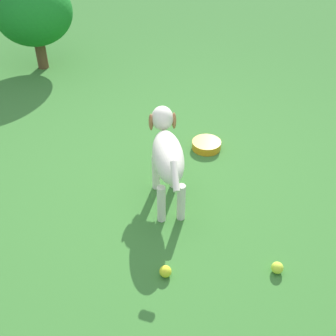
% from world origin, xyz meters
% --- Properties ---
extents(ground, '(14.00, 14.00, 0.00)m').
position_xyz_m(ground, '(0.00, 0.00, 0.00)').
color(ground, '#38722D').
extents(dog, '(0.36, 0.76, 0.54)m').
position_xyz_m(dog, '(-0.03, -0.16, 0.36)').
color(dog, silver).
rests_on(dog, ground).
extents(tennis_ball_0, '(0.07, 0.07, 0.07)m').
position_xyz_m(tennis_ball_0, '(0.23, -0.98, 0.03)').
color(tennis_ball_0, '#CBE439').
rests_on(tennis_ball_0, ground).
extents(tennis_ball_1, '(0.07, 0.07, 0.07)m').
position_xyz_m(tennis_ball_1, '(-0.32, -0.73, 0.03)').
color(tennis_ball_1, '#CED52A').
rests_on(tennis_ball_1, ground).
extents(water_bowl, '(0.22, 0.22, 0.06)m').
position_xyz_m(water_bowl, '(0.49, 0.21, 0.03)').
color(water_bowl, orange).
rests_on(water_bowl, ground).
extents(shrub_near, '(0.75, 0.67, 0.88)m').
position_xyz_m(shrub_near, '(-0.26, 2.24, 0.56)').
color(shrub_near, brown).
rests_on(shrub_near, ground).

